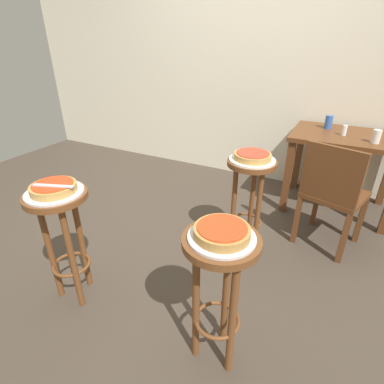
{
  "coord_description": "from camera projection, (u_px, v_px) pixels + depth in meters",
  "views": [
    {
      "loc": [
        1.0,
        -1.7,
        1.48
      ],
      "look_at": [
        0.27,
        -0.28,
        0.66
      ],
      "focal_mm": 28.1,
      "sensor_mm": 36.0,
      "label": 1
    }
  ],
  "objects": [
    {
      "name": "ground_plane",
      "position": [
        178.0,
        244.0,
        2.43
      ],
      "size": [
        6.0,
        6.0,
        0.0
      ],
      "primitive_type": "plane",
      "color": "#42382D"
    },
    {
      "name": "back_wall",
      "position": [
        255.0,
        36.0,
        3.05
      ],
      "size": [
        6.0,
        0.1,
        3.0
      ],
      "primitive_type": "cube",
      "color": "beige",
      "rests_on": "ground_plane"
    },
    {
      "name": "stool_foreground",
      "position": [
        62.0,
        226.0,
        1.72
      ],
      "size": [
        0.34,
        0.34,
        0.74
      ],
      "color": "brown",
      "rests_on": "ground_plane"
    },
    {
      "name": "serving_plate_foreground",
      "position": [
        55.0,
        192.0,
        1.62
      ],
      "size": [
        0.31,
        0.31,
        0.01
      ],
      "primitive_type": "cylinder",
      "color": "silver",
      "rests_on": "stool_foreground"
    },
    {
      "name": "pizza_foreground",
      "position": [
        53.0,
        188.0,
        1.6
      ],
      "size": [
        0.24,
        0.24,
        0.05
      ],
      "color": "tan",
      "rests_on": "serving_plate_foreground"
    },
    {
      "name": "stool_middle",
      "position": [
        220.0,
        276.0,
        1.35
      ],
      "size": [
        0.34,
        0.34,
        0.74
      ],
      "color": "brown",
      "rests_on": "ground_plane"
    },
    {
      "name": "serving_plate_middle",
      "position": [
        222.0,
        237.0,
        1.25
      ],
      "size": [
        0.29,
        0.29,
        0.01
      ],
      "primitive_type": "cylinder",
      "color": "silver",
      "rests_on": "stool_middle"
    },
    {
      "name": "pizza_middle",
      "position": [
        222.0,
        232.0,
        1.24
      ],
      "size": [
        0.24,
        0.24,
        0.05
      ],
      "color": "#B78442",
      "rests_on": "serving_plate_middle"
    },
    {
      "name": "stool_leftside",
      "position": [
        249.0,
        188.0,
        2.15
      ],
      "size": [
        0.34,
        0.34,
        0.74
      ],
      "color": "brown",
      "rests_on": "ground_plane"
    },
    {
      "name": "serving_plate_leftside",
      "position": [
        252.0,
        160.0,
        2.05
      ],
      "size": [
        0.32,
        0.32,
        0.01
      ],
      "primitive_type": "cylinder",
      "color": "white",
      "rests_on": "stool_leftside"
    },
    {
      "name": "pizza_leftside",
      "position": [
        253.0,
        156.0,
        2.04
      ],
      "size": [
        0.25,
        0.25,
        0.05
      ],
      "color": "tan",
      "rests_on": "serving_plate_leftside"
    },
    {
      "name": "dining_table",
      "position": [
        345.0,
        148.0,
        2.69
      ],
      "size": [
        0.93,
        0.67,
        0.73
      ],
      "color": "#5B3319",
      "rests_on": "ground_plane"
    },
    {
      "name": "cup_near_edge",
      "position": [
        376.0,
        137.0,
        2.39
      ],
      "size": [
        0.07,
        0.07,
        0.11
      ],
      "primitive_type": "cylinder",
      "color": "silver",
      "rests_on": "dining_table"
    },
    {
      "name": "cup_far_edge",
      "position": [
        329.0,
        122.0,
        2.78
      ],
      "size": [
        0.07,
        0.07,
        0.12
      ],
      "primitive_type": "cylinder",
      "color": "#3360B2",
      "rests_on": "dining_table"
    },
    {
      "name": "condiment_shaker",
      "position": [
        344.0,
        130.0,
        2.59
      ],
      "size": [
        0.04,
        0.04,
        0.09
      ],
      "primitive_type": "cylinder",
      "color": "white",
      "rests_on": "dining_table"
    },
    {
      "name": "wooden_chair",
      "position": [
        332.0,
        193.0,
        2.21
      ],
      "size": [
        0.5,
        0.5,
        0.85
      ],
      "color": "#5B3319",
      "rests_on": "ground_plane"
    },
    {
      "name": "pizza_server_knife",
      "position": [
        53.0,
        186.0,
        1.56
      ],
      "size": [
        0.21,
        0.1,
        0.01
      ],
      "primitive_type": "cube",
      "rotation": [
        0.0,
        0.0,
        0.36
      ],
      "color": "silver",
      "rests_on": "pizza_foreground"
    }
  ]
}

